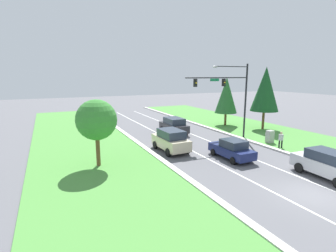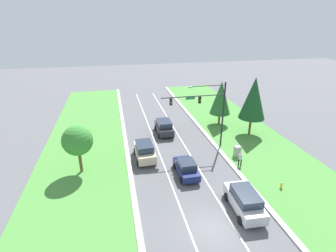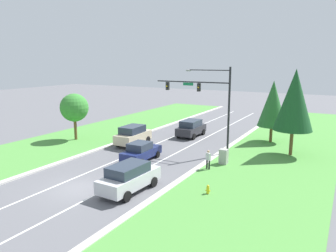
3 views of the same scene
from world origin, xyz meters
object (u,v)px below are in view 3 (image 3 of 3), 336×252
(charcoal_suv, at_px, (191,128))
(oak_near_left_tree, at_px, (74,108))
(utility_cabinet, at_px, (224,157))
(conifer_near_right_tree, at_px, (273,104))
(fire_hydrant, at_px, (208,190))
(traffic_signal_mast, at_px, (208,96))
(champagne_suv, at_px, (133,135))
(conifer_far_right_tree, at_px, (294,100))
(silver_suv, at_px, (129,177))
(pedestrian, at_px, (208,159))
(navy_sedan, at_px, (141,151))

(charcoal_suv, relative_size, oak_near_left_tree, 0.86)
(utility_cabinet, relative_size, conifer_near_right_tree, 0.20)
(fire_hydrant, height_order, oak_near_left_tree, oak_near_left_tree)
(oak_near_left_tree, bearing_deg, conifer_near_right_tree, 26.27)
(traffic_signal_mast, relative_size, champagne_suv, 1.81)
(conifer_far_right_tree, bearing_deg, traffic_signal_mast, -161.69)
(silver_suv, bearing_deg, pedestrian, 69.15)
(utility_cabinet, bearing_deg, navy_sedan, -160.59)
(champagne_suv, height_order, oak_near_left_tree, oak_near_left_tree)
(silver_suv, xyz_separation_m, conifer_near_right_tree, (5.52, 18.98, 3.30))
(traffic_signal_mast, height_order, navy_sedan, traffic_signal_mast)
(charcoal_suv, bearing_deg, conifer_near_right_tree, 9.79)
(traffic_signal_mast, xyz_separation_m, conifer_near_right_tree, (4.80, 6.91, -1.22))
(charcoal_suv, xyz_separation_m, navy_sedan, (0.16, -10.99, -0.19))
(charcoal_suv, distance_m, navy_sedan, 10.99)
(traffic_signal_mast, height_order, charcoal_suv, traffic_signal_mast)
(utility_cabinet, bearing_deg, champagne_suv, 170.82)
(champagne_suv, xyz_separation_m, oak_near_left_tree, (-6.99, -1.34, 2.64))
(utility_cabinet, bearing_deg, pedestrian, -107.39)
(fire_hydrant, xyz_separation_m, oak_near_left_tree, (-19.14, 7.20, 3.39))
(utility_cabinet, relative_size, oak_near_left_tree, 0.26)
(champagne_suv, relative_size, conifer_near_right_tree, 0.68)
(pedestrian, bearing_deg, conifer_near_right_tree, -79.69)
(navy_sedan, xyz_separation_m, conifer_far_right_tree, (11.63, 8.17, 4.50))
(traffic_signal_mast, height_order, champagne_suv, traffic_signal_mast)
(navy_sedan, distance_m, pedestrian, 6.37)
(utility_cabinet, xyz_separation_m, fire_hydrant, (1.34, -6.80, -0.35))
(silver_suv, distance_m, conifer_far_right_tree, 17.33)
(utility_cabinet, bearing_deg, fire_hydrant, -78.86)
(charcoal_suv, bearing_deg, champagne_suv, -118.65)
(traffic_signal_mast, xyz_separation_m, utility_cabinet, (2.93, -3.20, -4.86))
(champagne_suv, height_order, conifer_near_right_tree, conifer_near_right_tree)
(charcoal_suv, distance_m, pedestrian, 12.37)
(traffic_signal_mast, xyz_separation_m, navy_sedan, (-4.04, -5.66, -4.71))
(champagne_suv, relative_size, pedestrian, 2.73)
(utility_cabinet, height_order, conifer_near_right_tree, conifer_near_right_tree)
(silver_suv, distance_m, fire_hydrant, 5.45)
(navy_sedan, bearing_deg, champagne_suv, 131.66)
(navy_sedan, bearing_deg, silver_suv, -63.39)
(fire_hydrant, bearing_deg, silver_suv, -157.51)
(champagne_suv, height_order, pedestrian, champagne_suv)
(champagne_suv, bearing_deg, traffic_signal_mast, 8.74)
(silver_suv, distance_m, utility_cabinet, 9.59)
(navy_sedan, bearing_deg, traffic_signal_mast, 53.75)
(oak_near_left_tree, bearing_deg, traffic_signal_mast, 10.65)
(champagne_suv, relative_size, utility_cabinet, 3.35)
(traffic_signal_mast, distance_m, champagne_suv, 9.17)
(champagne_suv, distance_m, conifer_far_right_tree, 16.52)
(charcoal_suv, xyz_separation_m, oak_near_left_tree, (-10.67, -8.13, 2.70))
(fire_hydrant, bearing_deg, pedestrian, 112.18)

